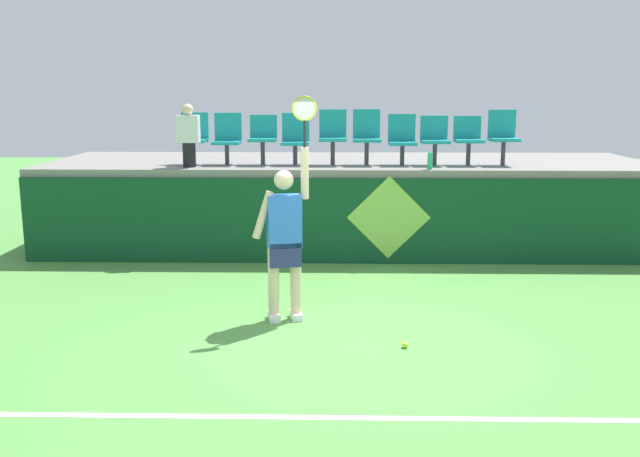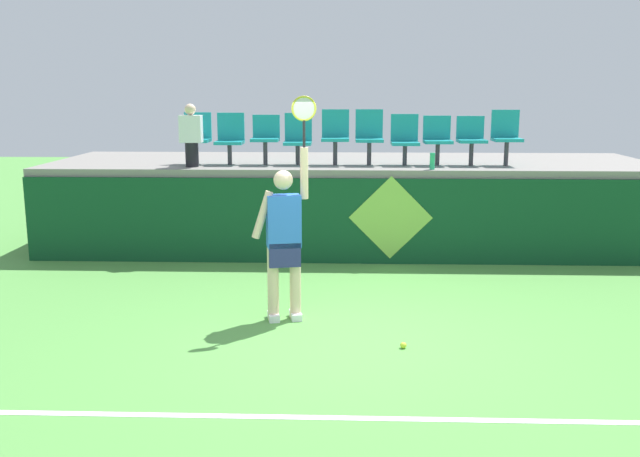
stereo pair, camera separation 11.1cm
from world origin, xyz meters
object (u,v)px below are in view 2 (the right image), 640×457
Objects in this scene: stadium_chair_1 at (230,137)px; stadium_chair_9 at (506,134)px; spectator_0 at (191,135)px; stadium_chair_0 at (197,136)px; stadium_chair_2 at (266,136)px; water_bottle at (432,161)px; stadium_chair_6 at (405,138)px; stadium_chair_7 at (437,138)px; stadium_chair_8 at (471,137)px; stadium_chair_4 at (335,134)px; stadium_chair_3 at (298,137)px; tennis_player at (284,237)px; tennis_ball at (403,345)px; stadium_chair_5 at (369,134)px.

stadium_chair_9 reaches higher than stadium_chair_1.
stadium_chair_0 is at bearing 90.00° from spectator_0.
stadium_chair_0 is 1.05× the size of stadium_chair_2.
stadium_chair_6 is (-0.37, 0.67, 0.30)m from water_bottle.
stadium_chair_8 is (0.53, -0.00, 0.01)m from stadium_chair_7.
stadium_chair_4 is 1.63m from stadium_chair_7.
stadium_chair_4 is (1.12, 0.01, 0.03)m from stadium_chair_2.
stadium_chair_8 is (2.77, -0.01, 0.01)m from stadium_chair_3.
spectator_0 is at bearing -90.00° from stadium_chair_0.
tennis_player is 3.66m from spectator_0.
tennis_ball is 4.80m from stadium_chair_5.
stadium_chair_0 is 2.79m from stadium_chair_5.
stadium_chair_4 reaches higher than stadium_chair_0.
stadium_chair_2 is at bearing -178.83° from stadium_chair_3.
stadium_chair_2 is (-0.59, 3.51, 0.91)m from tennis_player.
stadium_chair_3 is at bearing 179.96° from stadium_chair_9.
tennis_player reaches higher than stadium_chair_4.
stadium_chair_8 is (1.39, 4.40, 1.85)m from tennis_ball.
stadium_chair_2 is 3.29m from stadium_chair_8.
stadium_chair_9 is 0.90× the size of spectator_0.
stadium_chair_0 is 1.06× the size of stadium_chair_7.
stadium_chair_2 is at bearing -0.33° from stadium_chair_0.
tennis_player reaches higher than stadium_chair_2.
tennis_ball is 5.38m from stadium_chair_1.
stadium_chair_9 is (1.61, -0.00, 0.06)m from stadium_chair_6.
spectator_0 reaches higher than stadium_chair_3.
stadium_chair_1 is 0.69m from spectator_0.
stadium_chair_2 is 1.67m from stadium_chair_5.
stadium_chair_5 is at bearing 0.01° from stadium_chair_1.
stadium_chair_4 is 1.13× the size of stadium_chair_8.
stadium_chair_2 is (-2.61, 0.66, 0.33)m from water_bottle.
stadium_chair_5 is at bearing 179.84° from stadium_chair_6.
tennis_player is 4.88m from stadium_chair_9.
tennis_player is 38.89× the size of tennis_ball.
stadium_chair_3 is at bearing 179.79° from stadium_chair_7.
spectator_0 reaches higher than stadium_chair_1.
water_bottle is at bearing -61.27° from stadium_chair_6.
stadium_chair_5 is (1.67, 0.01, 0.03)m from stadium_chair_2.
stadium_chair_1 is at bearing 38.01° from spectator_0.
stadium_chair_9 is (0.55, 0.01, 0.05)m from stadium_chair_8.
stadium_chair_9 reaches higher than stadium_chair_3.
stadium_chair_9 reaches higher than stadium_chair_0.
stadium_chair_4 is at bearing 0.06° from stadium_chair_0.
water_bottle is 0.82m from stadium_chair_6.
stadium_chair_4 reaches higher than water_bottle.
spectator_0 is (-1.71, 3.09, 0.95)m from tennis_player.
tennis_ball is at bearing -60.67° from stadium_chair_1.
spectator_0 is at bearing -172.84° from stadium_chair_6.
stadium_chair_5 is 1.01× the size of stadium_chair_9.
tennis_ball is 0.08× the size of stadium_chair_4.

